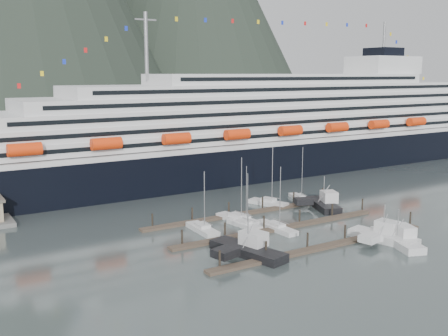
{
  "coord_description": "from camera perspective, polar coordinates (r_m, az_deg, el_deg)",
  "views": [
    {
      "loc": [
        -66.58,
        -76.2,
        30.41
      ],
      "look_at": [
        -6.2,
        22.0,
        9.58
      ],
      "focal_mm": 42.0,
      "sensor_mm": 36.0,
      "label": 1
    }
  ],
  "objects": [
    {
      "name": "sailboat_a",
      "position": [
        102.88,
        -2.36,
        -6.71
      ],
      "size": [
        3.11,
        9.62,
        12.6
      ],
      "rotation": [
        0.0,
        0.0,
        1.53
      ],
      "color": "silver",
      "rests_on": "ground"
    },
    {
      "name": "trawler_a",
      "position": [
        89.96,
        2.54,
        -8.86
      ],
      "size": [
        11.35,
        15.09,
        8.04
      ],
      "rotation": [
        0.0,
        0.0,
        1.82
      ],
      "color": "black",
      "rests_on": "ground"
    },
    {
      "name": "dock_mid",
      "position": [
        104.83,
        6.07,
        -6.5
      ],
      "size": [
        48.18,
        2.28,
        3.2
      ],
      "color": "#41332A",
      "rests_on": "ground"
    },
    {
      "name": "dock_far",
      "position": [
        114.97,
        2.1,
        -4.94
      ],
      "size": [
        48.18,
        2.28,
        3.2
      ],
      "color": "#41332A",
      "rests_on": "ground"
    },
    {
      "name": "dock_near",
      "position": [
        95.38,
        10.88,
        -8.35
      ],
      "size": [
        48.18,
        2.28,
        3.2
      ],
      "color": "#41332A",
      "rests_on": "ground"
    },
    {
      "name": "ground",
      "position": [
        105.66,
        9.21,
        -6.62
      ],
      "size": [
        1600.0,
        1600.0,
        0.0
      ],
      "primitive_type": "plane",
      "color": "#404B4A",
      "rests_on": "ground"
    },
    {
      "name": "trawler_e",
      "position": [
        122.25,
        10.71,
        -3.86
      ],
      "size": [
        11.01,
        13.21,
        8.23
      ],
      "rotation": [
        0.0,
        0.0,
        1.19
      ],
      "color": "black",
      "rests_on": "ground"
    },
    {
      "name": "trawler_c",
      "position": [
        100.78,
        18.24,
        -7.32
      ],
      "size": [
        10.91,
        14.02,
        6.96
      ],
      "rotation": [
        0.0,
        0.0,
        1.22
      ],
      "color": "silver",
      "rests_on": "ground"
    },
    {
      "name": "sailboat_e",
      "position": [
        109.69,
        1.5,
        -5.62
      ],
      "size": [
        4.8,
        11.0,
        14.15
      ],
      "rotation": [
        0.0,
        0.0,
        1.77
      ],
      "color": "silver",
      "rests_on": "ground"
    },
    {
      "name": "sailboat_c",
      "position": [
        109.53,
        2.18,
        -5.67
      ],
      "size": [
        2.41,
        8.23,
        12.29
      ],
      "rotation": [
        0.0,
        0.0,
        1.59
      ],
      "color": "silver",
      "rests_on": "ground"
    },
    {
      "name": "cruise_ship",
      "position": [
        163.92,
        4.77,
        3.77
      ],
      "size": [
        210.0,
        30.4,
        50.3
      ],
      "color": "black",
      "rests_on": "ground"
    },
    {
      "name": "sailboat_d",
      "position": [
        104.37,
        5.68,
        -6.51
      ],
      "size": [
        2.91,
        10.81,
        13.26
      ],
      "rotation": [
        0.0,
        0.0,
        1.61
      ],
      "color": "silver",
      "rests_on": "ground"
    },
    {
      "name": "sailboat_g",
      "position": [
        129.23,
        8.27,
        -3.29
      ],
      "size": [
        4.57,
        9.35,
        13.49
      ],
      "rotation": [
        0.0,
        0.0,
        1.3
      ],
      "color": "silver",
      "rests_on": "ground"
    },
    {
      "name": "sailboat_b",
      "position": [
        106.04,
        2.25,
        -6.21
      ],
      "size": [
        3.48,
        8.85,
        11.48
      ],
      "rotation": [
        0.0,
        0.0,
        1.72
      ],
      "color": "silver",
      "rests_on": "ground"
    },
    {
      "name": "trawler_d",
      "position": [
        101.24,
        16.9,
        -7.13
      ],
      "size": [
        10.11,
        13.28,
        7.61
      ],
      "rotation": [
        0.0,
        0.0,
        1.8
      ],
      "color": "silver",
      "rests_on": "ground"
    },
    {
      "name": "sailboat_f",
      "position": [
        123.47,
        4.85,
        -3.84
      ],
      "size": [
        6.07,
        9.98,
        14.32
      ],
      "rotation": [
        0.0,
        0.0,
        1.94
      ],
      "color": "silver",
      "rests_on": "ground"
    }
  ]
}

